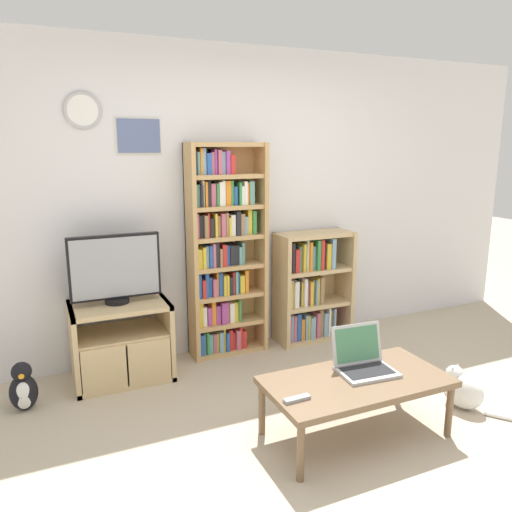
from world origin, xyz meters
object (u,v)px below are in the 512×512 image
at_px(television, 115,269).
at_px(laptop, 363,360).
at_px(tv_stand, 122,341).
at_px(coffee_table, 356,384).
at_px(bookshelf_tall, 223,252).
at_px(remote_near_laptop, 297,399).
at_px(cat, 462,389).
at_px(penguin_figurine, 23,388).
at_px(bookshelf_short, 309,288).

xyz_separation_m(television, laptop, (1.32, -1.32, -0.43)).
xyz_separation_m(tv_stand, coffee_table, (1.20, -1.39, 0.04)).
distance_m(television, bookshelf_tall, 0.93).
relative_size(remote_near_laptop, cat, 0.34).
relative_size(tv_stand, television, 1.09).
bearing_deg(tv_stand, cat, -34.01).
distance_m(television, laptop, 1.92).
distance_m(laptop, penguin_figurine, 2.31).
distance_m(bookshelf_short, coffee_table, 1.62).
bearing_deg(bookshelf_short, laptop, -106.54).
height_order(television, cat, television).
distance_m(tv_stand, bookshelf_short, 1.75).
height_order(tv_stand, television, television).
height_order(coffee_table, penguin_figurine, coffee_table).
distance_m(tv_stand, coffee_table, 1.84).
bearing_deg(coffee_table, cat, -1.19).
bearing_deg(remote_near_laptop, penguin_figurine, -132.99).
height_order(bookshelf_short, remote_near_laptop, bookshelf_short).
distance_m(remote_near_laptop, cat, 1.37).
bearing_deg(remote_near_laptop, tv_stand, -155.12).
height_order(laptop, remote_near_laptop, laptop).
height_order(tv_stand, bookshelf_tall, bookshelf_tall).
bearing_deg(laptop, bookshelf_short, 77.73).
bearing_deg(bookshelf_tall, tv_stand, -169.80).
height_order(tv_stand, cat, tv_stand).
height_order(television, bookshelf_tall, bookshelf_tall).
height_order(tv_stand, laptop, laptop).
bearing_deg(remote_near_laptop, laptop, 105.21).
relative_size(cat, penguin_figurine, 1.37).
distance_m(laptop, remote_near_laptop, 0.60).
distance_m(tv_stand, penguin_figurine, 0.75).
bearing_deg(laptop, tv_stand, 139.43).
bearing_deg(cat, remote_near_laptop, 165.60).
bearing_deg(bookshelf_tall, bookshelf_short, -2.20).
height_order(television, bookshelf_short, television).
relative_size(coffee_table, laptop, 3.05).
bearing_deg(television, bookshelf_tall, 8.63).
distance_m(coffee_table, laptop, 0.17).
distance_m(bookshelf_tall, remote_near_laptop, 1.72).
distance_m(laptop, cat, 0.85).
bearing_deg(cat, penguin_figurine, 139.49).
bearing_deg(bookshelf_tall, television, -171.37).
height_order(bookshelf_short, cat, bookshelf_short).
height_order(remote_near_laptop, penguin_figurine, remote_near_laptop).
relative_size(television, bookshelf_tall, 0.37).
height_order(coffee_table, laptop, laptop).
bearing_deg(coffee_table, penguin_figurine, 148.22).
xyz_separation_m(bookshelf_tall, penguin_figurine, (-1.61, -0.37, -0.74)).
relative_size(television, bookshelf_short, 0.66).
xyz_separation_m(coffee_table, remote_near_laptop, (-0.47, -0.08, 0.05)).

